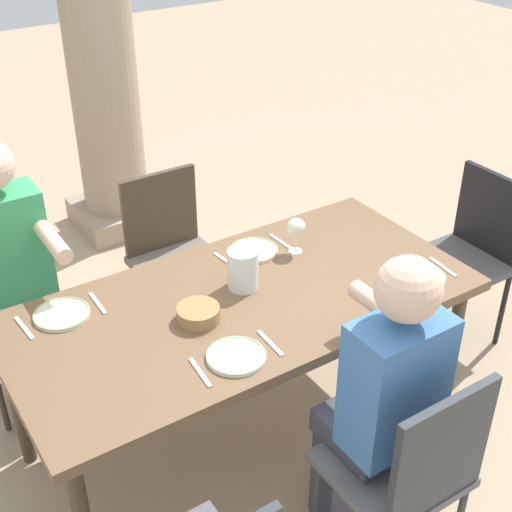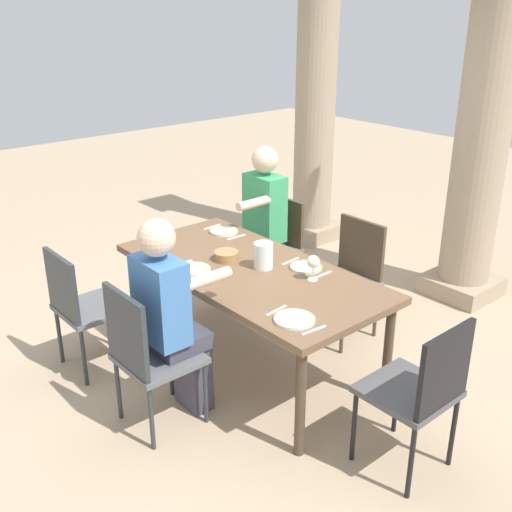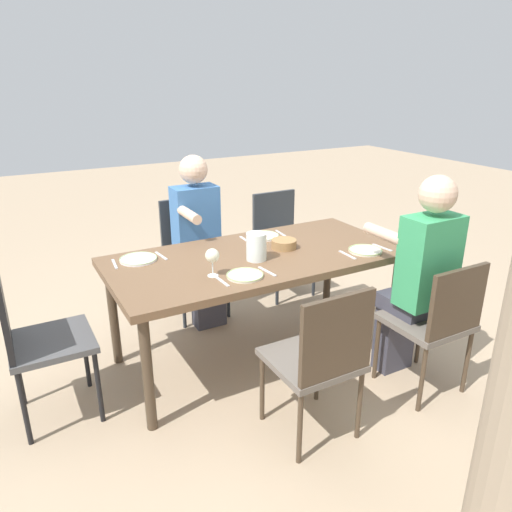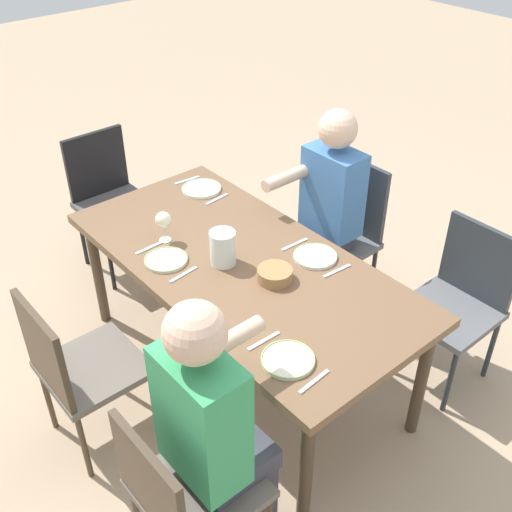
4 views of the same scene
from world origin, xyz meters
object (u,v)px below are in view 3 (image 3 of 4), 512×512
object	(u,v)px
chair_mid_north	(321,355)
water_pitcher	(256,248)
chair_west_south	(280,236)
plate_1	(264,236)
plate_2	(245,275)
chair_head_east	(33,335)
wine_glass_2	(212,256)
diner_woman_green	(199,235)
bread_basket	(284,244)
dining_table	(257,264)
chair_west_north	(437,318)
plate_0	(365,250)
plate_3	(138,259)
chair_mid_south	(192,250)
diner_man_white	(418,275)

from	to	relation	value
chair_mid_north	water_pitcher	xyz separation A→B (m)	(-0.07, -0.81, 0.32)
chair_west_south	water_pitcher	distance (m)	1.27
water_pitcher	plate_1	bearing A→B (deg)	-125.37
chair_west_south	plate_2	distance (m)	1.54
chair_head_east	plate_2	distance (m)	1.20
wine_glass_2	water_pitcher	size ratio (longest dim) A/B	0.96
diner_woman_green	bread_basket	xyz separation A→B (m)	(-0.34, 0.68, 0.08)
dining_table	chair_west_north	world-z (taller)	chair_west_north
chair_mid_north	plate_0	size ratio (longest dim) A/B	4.02
chair_head_east	wine_glass_2	bearing A→B (deg)	169.30
plate_3	bread_basket	world-z (taller)	bread_basket
chair_head_east	water_pitcher	xyz separation A→B (m)	(-1.34, 0.08, 0.29)
wine_glass_2	water_pitcher	world-z (taller)	water_pitcher
chair_west_north	plate_3	xyz separation A→B (m)	(1.43, -1.16, 0.25)
plate_2	chair_west_south	bearing A→B (deg)	-129.51
wine_glass_2	bread_basket	bearing A→B (deg)	-161.11
chair_mid_north	bread_basket	world-z (taller)	chair_mid_north
chair_head_east	chair_west_south	bearing A→B (deg)	-157.26
chair_mid_south	plate_3	world-z (taller)	chair_mid_south
chair_mid_north	wine_glass_2	size ratio (longest dim) A/B	5.29
chair_mid_north	plate_0	distance (m)	1.01
chair_west_north	plate_0	distance (m)	0.64
chair_west_south	chair_mid_south	xyz separation A→B (m)	(0.84, -0.00, 0.01)
chair_west_south	plate_2	world-z (taller)	chair_west_south
chair_west_south	water_pitcher	size ratio (longest dim) A/B	5.04
chair_west_south	plate_3	world-z (taller)	chair_west_south
dining_table	chair_mid_north	distance (m)	0.91
chair_mid_south	bread_basket	world-z (taller)	chair_mid_south
diner_woman_green	diner_man_white	distance (m)	1.65
chair_west_south	bread_basket	size ratio (longest dim) A/B	5.23
chair_mid_north	diner_man_white	world-z (taller)	diner_man_white
chair_mid_north	plate_3	world-z (taller)	chair_mid_north
chair_head_east	chair_mid_south	bearing A→B (deg)	-144.96
plate_3	chair_west_south	bearing A→B (deg)	-157.04
chair_mid_north	diner_woman_green	world-z (taller)	diner_woman_green
dining_table	diner_woman_green	world-z (taller)	diner_woman_green
diner_man_white	plate_3	distance (m)	1.74
chair_mid_south	diner_man_white	world-z (taller)	diner_man_white
plate_0	plate_2	distance (m)	0.90
diner_woman_green	water_pitcher	world-z (taller)	diner_woman_green
chair_west_south	plate_0	size ratio (longest dim) A/B	3.99
diner_man_white	chair_mid_south	bearing A→B (deg)	-62.29
chair_west_north	diner_woman_green	xyz separation A→B (m)	(0.84, -1.59, 0.20)
wine_glass_2	plate_3	bearing A→B (deg)	-56.06
dining_table	chair_west_south	size ratio (longest dim) A/B	2.17
chair_mid_north	diner_woman_green	distance (m)	1.60
water_pitcher	chair_west_south	bearing A→B (deg)	-128.85
diner_man_white	wine_glass_2	world-z (taller)	diner_man_white
diner_man_white	plate_1	xyz separation A→B (m)	(0.50, -1.01, 0.04)
plate_0	chair_mid_north	bearing A→B (deg)	37.24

